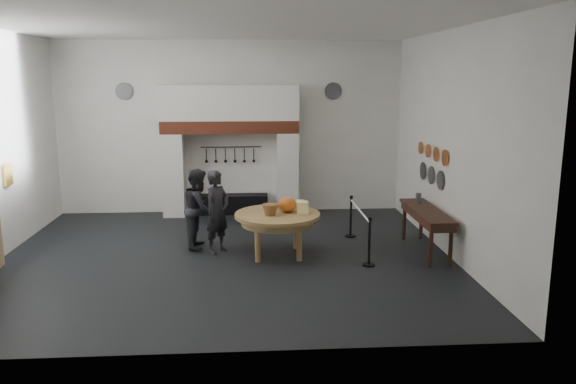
{
  "coord_description": "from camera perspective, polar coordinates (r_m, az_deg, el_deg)",
  "views": [
    {
      "loc": [
        0.51,
        -10.87,
        3.57
      ],
      "look_at": [
        1.24,
        -0.12,
        1.35
      ],
      "focal_mm": 35.0,
      "sensor_mm": 36.0,
      "label": 1
    }
  ],
  "objects": [
    {
      "name": "wall_front",
      "position": [
        7.01,
        -7.98,
        0.68
      ],
      "size": [
        9.0,
        0.02,
        4.5
      ],
      "primitive_type": "cube",
      "color": "white",
      "rests_on": "floor"
    },
    {
      "name": "work_table",
      "position": [
        11.29,
        -1.08,
        -2.34
      ],
      "size": [
        2.19,
        2.19,
        0.07
      ],
      "primitive_type": "cylinder",
      "rotation": [
        0.0,
        0.0,
        0.33
      ],
      "color": "#A98E50",
      "rests_on": "floor"
    },
    {
      "name": "pewter_plate_back_left",
      "position": [
        15.17,
        -16.33,
        9.79
      ],
      "size": [
        0.44,
        0.03,
        0.44
      ],
      "primitive_type": "cylinder",
      "rotation": [
        1.57,
        0.0,
        0.0
      ],
      "color": "#4C4C51",
      "rests_on": "wall_back"
    },
    {
      "name": "copper_pan_d",
      "position": [
        13.41,
        13.32,
        4.4
      ],
      "size": [
        0.03,
        0.28,
        0.28
      ],
      "primitive_type": "cylinder",
      "rotation": [
        0.0,
        1.57,
        0.0
      ],
      "color": "#C6662D",
      "rests_on": "wall_right"
    },
    {
      "name": "chimney_pier_right",
      "position": [
        14.76,
        -0.07,
        1.92
      ],
      "size": [
        0.55,
        0.7,
        2.15
      ],
      "primitive_type": "cube",
      "color": "silver",
      "rests_on": "floor"
    },
    {
      "name": "chimney_hood",
      "position": [
        14.54,
        -5.95,
        9.02
      ],
      "size": [
        3.5,
        0.7,
        0.9
      ],
      "primitive_type": "cube",
      "color": "silver",
      "rests_on": "hearth_brick_band"
    },
    {
      "name": "pewter_plate_back_right",
      "position": [
        14.99,
        4.6,
        10.2
      ],
      "size": [
        0.44,
        0.03,
        0.44
      ],
      "primitive_type": "cylinder",
      "rotation": [
        1.57,
        0.0,
        0.0
      ],
      "color": "#4C4C51",
      "rests_on": "wall_back"
    },
    {
      "name": "cheese_block_small",
      "position": [
        11.54,
        1.24,
        -1.36
      ],
      "size": [
        0.18,
        0.18,
        0.2
      ],
      "primitive_type": "cube",
      "color": "#D9CD82",
      "rests_on": "work_table"
    },
    {
      "name": "pewter_plate_mid",
      "position": [
        12.68,
        14.34,
        1.66
      ],
      "size": [
        0.03,
        0.4,
        0.4
      ],
      "primitive_type": "cylinder",
      "rotation": [
        0.0,
        1.57,
        0.0
      ],
      "color": "#4C4C51",
      "rests_on": "wall_right"
    },
    {
      "name": "utensil_rail",
      "position": [
        14.91,
        -5.82,
        4.57
      ],
      "size": [
        1.6,
        0.02,
        0.02
      ],
      "primitive_type": "cylinder",
      "rotation": [
        0.0,
        1.57,
        0.0
      ],
      "color": "black",
      "rests_on": "wall_back"
    },
    {
      "name": "wall_back",
      "position": [
        14.93,
        -5.85,
        6.52
      ],
      "size": [
        9.0,
        0.02,
        4.5
      ],
      "primitive_type": "cube",
      "color": "white",
      "rests_on": "floor"
    },
    {
      "name": "ceiling",
      "position": [
        10.92,
        -6.82,
        16.46
      ],
      "size": [
        9.0,
        8.0,
        0.02
      ],
      "primitive_type": "cube",
      "color": "silver",
      "rests_on": "wall_back"
    },
    {
      "name": "barrier_rope",
      "position": [
        11.71,
        7.31,
        -1.88
      ],
      "size": [
        0.04,
        2.0,
        0.04
      ],
      "primitive_type": "cylinder",
      "rotation": [
        1.57,
        0.0,
        0.0
      ],
      "color": "white",
      "rests_on": "barrier_post_near"
    },
    {
      "name": "pewter_plate_left",
      "position": [
        12.12,
        15.21,
        1.17
      ],
      "size": [
        0.03,
        0.4,
        0.4
      ],
      "primitive_type": "cylinder",
      "rotation": [
        0.0,
        1.57,
        0.0
      ],
      "color": "#4C4C51",
      "rests_on": "wall_right"
    },
    {
      "name": "pewter_plate_right",
      "position": [
        13.25,
        13.54,
        2.11
      ],
      "size": [
        0.03,
        0.4,
        0.4
      ],
      "primitive_type": "cylinder",
      "rotation": [
        0.0,
        1.57,
        0.0
      ],
      "color": "#4C4C51",
      "rests_on": "wall_right"
    },
    {
      "name": "barrier_post_far",
      "position": [
        12.76,
        6.4,
        -2.58
      ],
      "size": [
        0.05,
        0.05,
        0.9
      ],
      "primitive_type": "cylinder",
      "color": "black",
      "rests_on": "floor"
    },
    {
      "name": "floor",
      "position": [
        11.45,
        -6.27,
        -6.59
      ],
      "size": [
        9.0,
        8.0,
        0.02
      ],
      "primitive_type": "cube",
      "color": "black",
      "rests_on": "ground"
    },
    {
      "name": "bread_loaf",
      "position": [
        11.6,
        -1.66,
        -1.46
      ],
      "size": [
        0.31,
        0.18,
        0.13
      ],
      "primitive_type": "ellipsoid",
      "color": "#A4793A",
      "rests_on": "work_table"
    },
    {
      "name": "wicker_basket",
      "position": [
        11.11,
        -1.82,
        -1.82
      ],
      "size": [
        0.41,
        0.41,
        0.22
      ],
      "primitive_type": "cone",
      "rotation": [
        3.14,
        0.0,
        0.33
      ],
      "color": "brown",
      "rests_on": "work_table"
    },
    {
      "name": "hearth_brick_band",
      "position": [
        14.58,
        -5.9,
        6.63
      ],
      "size": [
        3.5,
        0.72,
        0.32
      ],
      "primitive_type": "cube",
      "color": "#9E442B",
      "rests_on": "chimney_pier_left"
    },
    {
      "name": "pumpkin",
      "position": [
        11.36,
        -0.1,
        -1.28
      ],
      "size": [
        0.36,
        0.36,
        0.31
      ],
      "primitive_type": "ellipsoid",
      "color": "orange",
      "rests_on": "work_table"
    },
    {
      "name": "wall_plaque",
      "position": [
        12.83,
        -26.57,
        1.58
      ],
      "size": [
        0.05,
        0.34,
        0.44
      ],
      "primitive_type": "cube",
      "color": "gold",
      "rests_on": "wall_left"
    },
    {
      "name": "pewter_jug",
      "position": [
        12.36,
        13.11,
        -0.62
      ],
      "size": [
        0.12,
        0.12,
        0.22
      ],
      "primitive_type": "cylinder",
      "color": "#515056",
      "rests_on": "side_table"
    },
    {
      "name": "cheese_block_big",
      "position": [
        11.24,
        1.47,
        -1.6
      ],
      "size": [
        0.22,
        0.22,
        0.24
      ],
      "primitive_type": "cube",
      "color": "#FEF598",
      "rests_on": "work_table"
    },
    {
      "name": "visitor_far",
      "position": [
        11.98,
        -9.01,
        -1.64
      ],
      "size": [
        0.67,
        0.85,
        1.69
      ],
      "primitive_type": "imported",
      "rotation": [
        0.0,
        0.0,
        1.53
      ],
      "color": "#222227",
      "rests_on": "floor"
    },
    {
      "name": "chimney_pier_left",
      "position": [
        14.86,
        -11.5,
        1.75
      ],
      "size": [
        0.55,
        0.7,
        2.15
      ],
      "primitive_type": "cube",
      "color": "silver",
      "rests_on": "floor"
    },
    {
      "name": "side_table",
      "position": [
        11.83,
        13.92,
        -1.9
      ],
      "size": [
        0.55,
        2.2,
        0.06
      ],
      "primitive_type": "cube",
      "color": "#3B1F15",
      "rests_on": "floor"
    },
    {
      "name": "copper_pan_b",
      "position": [
        12.38,
        14.81,
        3.74
      ],
      "size": [
        0.03,
        0.32,
        0.32
      ],
      "primitive_type": "cylinder",
      "rotation": [
        0.0,
        1.57,
        0.0
      ],
      "color": "#C6662D",
      "rests_on": "wall_right"
    },
    {
      "name": "barrier_post_near",
      "position": [
        10.87,
        8.27,
        -5.15
      ],
      "size": [
        0.05,
        0.05,
        0.9
      ],
      "primitive_type": "cylinder",
      "color": "black",
      "rests_on": "floor"
    },
    {
      "name": "copper_pan_a",
      "position": [
        11.86,
        15.65,
        3.37
      ],
      "size": [
        0.03,
        0.34,
        0.34
      ],
      "primitive_type": "cylinder",
      "rotation": [
        0.0,
        1.57,
        0.0
      ],
      "color": "#C6662D",
      "rests_on": "wall_right"
    },
    {
      "name": "visitor_near",
      "position": [
        11.56,
        -7.21,
        -2.0
      ],
      "size": [
        0.72,
        0.75,
        1.72
      ],
      "primitive_type": "imported",
      "rotation": [
        0.0,
        0.0,
        0.88
      ],
      "color": "black",
      "rests_on": "floor"
    },
    {
      "name": "iron_range",
      "position": [
        14.97,
        -5.73,
        -1.23
      ],
      "size": [
        1.9,
        0.45,
        0.5
      ],
      "primitive_type": "cube",
      "color": "black",
      "rests_on": "floor"
    },
    {
      "name": "wall_right",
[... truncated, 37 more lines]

